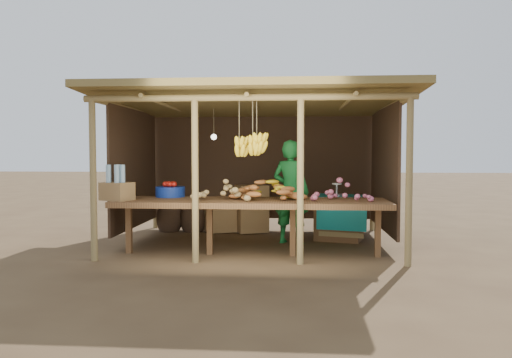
{
  "coord_description": "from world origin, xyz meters",
  "views": [
    {
      "loc": [
        0.62,
        -8.05,
        1.47
      ],
      "look_at": [
        0.0,
        0.0,
        1.05
      ],
      "focal_mm": 35.0,
      "sensor_mm": 36.0,
      "label": 1
    }
  ],
  "objects": [
    {
      "name": "vendor",
      "position": [
        0.56,
        0.02,
        0.84
      ],
      "size": [
        0.72,
        0.61,
        1.68
      ],
      "primitive_type": "imported",
      "rotation": [
        0.0,
        0.0,
        2.74
      ],
      "color": "#1A762F",
      "rests_on": "ground"
    },
    {
      "name": "sweet_potato_heap",
      "position": [
        0.23,
        -0.91,
        0.98
      ],
      "size": [
        1.16,
        0.93,
        0.36
      ],
      "primitive_type": null,
      "rotation": [
        0.0,
        0.0,
        -0.37
      ],
      "color": "#9F5B28",
      "rests_on": "counter"
    },
    {
      "name": "tomato_basin",
      "position": [
        -1.28,
        -0.56,
        0.9
      ],
      "size": [
        0.45,
        0.45,
        0.24
      ],
      "rotation": [
        0.0,
        0.0,
        0.29
      ],
      "color": "navy",
      "rests_on": "counter"
    },
    {
      "name": "counter",
      "position": [
        0.0,
        -0.95,
        0.74
      ],
      "size": [
        3.9,
        1.05,
        0.8
      ],
      "color": "brown",
      "rests_on": "ground"
    },
    {
      "name": "bottle_box",
      "position": [
        -1.9,
        -1.15,
        0.99
      ],
      "size": [
        0.49,
        0.45,
        0.51
      ],
      "color": "olive",
      "rests_on": "counter"
    },
    {
      "name": "burlap_sacks",
      "position": [
        -1.49,
        1.11,
        0.29
      ],
      "size": [
        0.94,
        0.49,
        0.67
      ],
      "color": "#422D1E",
      "rests_on": "ground"
    },
    {
      "name": "carton_stack",
      "position": [
        -0.35,
        1.04,
        0.38
      ],
      "size": [
        1.25,
        0.6,
        0.86
      ],
      "color": "olive",
      "rests_on": "ground"
    },
    {
      "name": "potato_heap",
      "position": [
        -0.45,
        -1.0,
        0.98
      ],
      "size": [
        0.88,
        0.55,
        0.36
      ],
      "primitive_type": null,
      "rotation": [
        0.0,
        0.0,
        0.04
      ],
      "color": "tan",
      "rests_on": "counter"
    },
    {
      "name": "onion_heap",
      "position": [
        1.27,
        -0.95,
        0.98
      ],
      "size": [
        0.96,
        0.73,
        0.36
      ],
      "primitive_type": null,
      "rotation": [
        0.0,
        0.0,
        -0.28
      ],
      "color": "#C9617F",
      "rests_on": "counter"
    },
    {
      "name": "tarp_crate",
      "position": [
        1.38,
        0.43,
        0.4
      ],
      "size": [
        0.99,
        0.91,
        0.98
      ],
      "color": "brown",
      "rests_on": "ground"
    },
    {
      "name": "stall_structure",
      "position": [
        -0.0,
        0.13,
        1.93
      ],
      "size": [
        4.7,
        3.5,
        2.43
      ],
      "color": "olive",
      "rests_on": "ground"
    },
    {
      "name": "banana_pile",
      "position": [
        0.28,
        -0.8,
        0.97
      ],
      "size": [
        0.73,
        0.57,
        0.35
      ],
      "primitive_type": null,
      "rotation": [
        0.0,
        0.0,
        0.32
      ],
      "color": "yellow",
      "rests_on": "counter"
    },
    {
      "name": "ground",
      "position": [
        0.0,
        0.0,
        0.0
      ],
      "size": [
        60.0,
        60.0,
        0.0
      ],
      "primitive_type": "plane",
      "color": "brown",
      "rests_on": "ground"
    }
  ]
}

